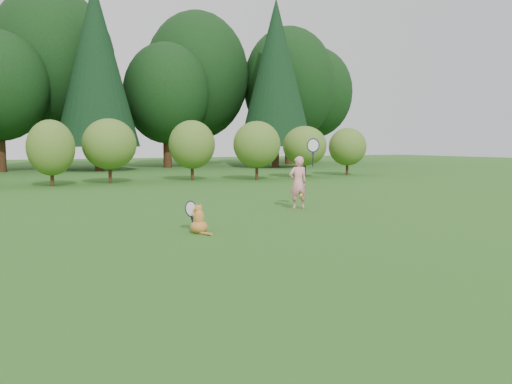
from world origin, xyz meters
TOP-DOWN VIEW (x-y plane):
  - ground at (0.00, 0.00)m, footprint 100.00×100.00m
  - shrub_row at (0.00, 13.00)m, footprint 28.00×3.00m
  - woodland_backdrop at (0.00, 23.00)m, footprint 48.00×10.00m
  - child at (2.40, 2.69)m, footprint 0.80×0.54m
  - cat at (-1.14, 0.57)m, footprint 0.42×0.74m
  - tennis_ball at (1.18, 0.62)m, footprint 0.07×0.07m

SIDE VIEW (x-z plane):
  - ground at x=0.00m, z-range 0.00..0.00m
  - cat at x=-1.14m, z-range -0.09..0.67m
  - tennis_ball at x=1.18m, z-range 0.57..0.64m
  - child at x=2.40m, z-range -0.30..1.73m
  - shrub_row at x=0.00m, z-range 0.00..2.80m
  - woodland_backdrop at x=0.00m, z-range 0.00..15.00m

